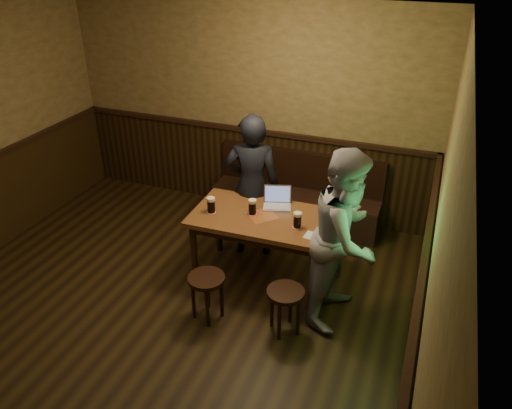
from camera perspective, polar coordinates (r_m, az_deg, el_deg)
The scene contains 12 objects.
room at distance 4.51m, azimuth -14.11°, elevation -2.24°, with size 5.04×6.04×2.84m.
bench at distance 6.64m, azimuth 4.63°, elevation 0.45°, with size 2.20×0.50×0.95m.
pub_table at distance 5.36m, azimuth 0.67°, elevation -2.25°, with size 1.51×0.89×0.80m.
stool_left at distance 4.99m, azimuth -5.65°, elevation -9.14°, with size 0.49×0.49×0.50m.
stool_right at distance 4.83m, azimuth 3.38°, elevation -10.72°, with size 0.39×0.39×0.49m.
pint_left at distance 5.34m, azimuth -5.15°, elevation -0.05°, with size 0.12×0.12×0.18m.
pint_mid at distance 5.29m, azimuth -0.41°, elevation -0.27°, with size 0.11×0.11×0.17m.
pint_right at distance 5.07m, azimuth 4.75°, elevation -1.77°, with size 0.11×0.11×0.17m.
laptop at distance 5.48m, azimuth 2.45°, elevation 0.41°, with size 0.36×0.32×0.21m.
menu at distance 4.98m, azimuth 6.82°, elevation -3.68°, with size 0.22×0.15×0.00m, color silver.
person_suit at distance 5.74m, azimuth -0.47°, elevation 2.05°, with size 0.64×0.42×1.75m, color black.
person_grey at distance 4.82m, azimuth 10.21°, elevation -3.73°, with size 0.88×0.68×1.80m, color gray.
Camera 1 is at (2.36, -2.88, 3.46)m, focal length 35.00 mm.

